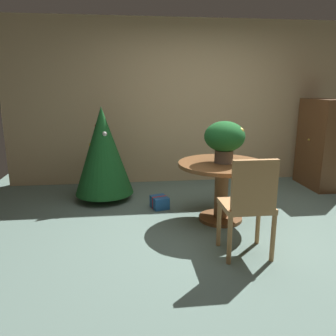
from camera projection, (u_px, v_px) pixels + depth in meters
The scene contains 8 objects.
ground_plane at pixel (230, 234), 3.63m from camera, with size 6.60×6.60×0.00m, color slate.
back_wall_panel at pixel (194, 103), 5.44m from camera, with size 6.00×0.10×2.60m, color tan.
round_dining_table at pixel (222, 179), 3.90m from camera, with size 1.03×1.03×0.71m.
flower_vase at pixel (225, 138), 3.78m from camera, with size 0.46×0.46×0.48m.
wooden_chair_near at pixel (249, 202), 3.02m from camera, with size 0.45×0.40×0.96m.
holiday_tree at pixel (103, 151), 4.59m from camera, with size 0.81×0.81×1.31m.
gift_box_blue at pixel (160, 202), 4.39m from camera, with size 0.25×0.27×0.16m.
wooden_cabinet at pixel (323, 144), 5.21m from camera, with size 0.49×0.82×1.38m.
Camera 1 is at (-1.07, -3.25, 1.57)m, focal length 35.55 mm.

